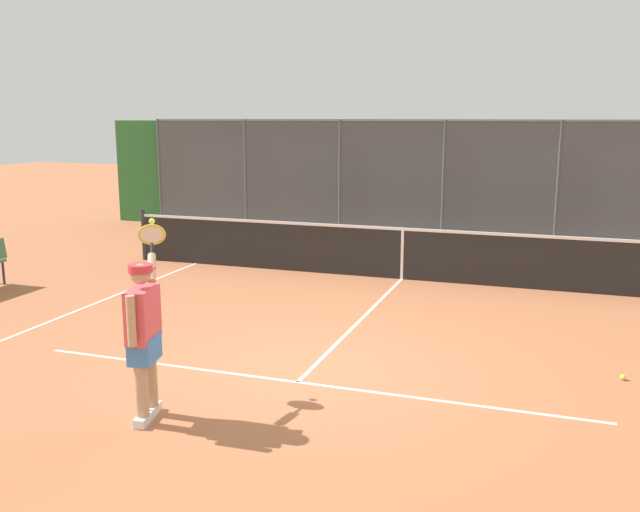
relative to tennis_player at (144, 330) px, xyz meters
The scene contains 6 objects.
ground_plane 2.29m from the tennis_player, 120.72° to the right, with size 60.00×60.00×0.00m, color #A8603D.
court_line_markings 1.74m from the tennis_player, 136.13° to the right, with size 8.61×9.81×0.01m.
fence_backdrop 11.85m from the tennis_player, 95.20° to the right, with size 18.60×1.37×2.88m.
tennis_net 6.85m from the tennis_player, 99.02° to the right, with size 11.07×0.09×1.07m.
tennis_player is the anchor object (origin of this frame).
tennis_ball_near_net 5.34m from the tennis_player, 149.79° to the right, with size 0.07×0.07×0.07m, color #D6E042.
Camera 1 is at (-2.67, 7.37, 2.95)m, focal length 39.10 mm.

